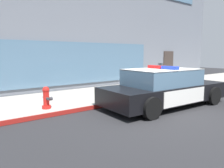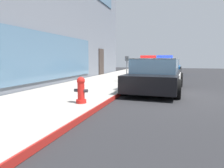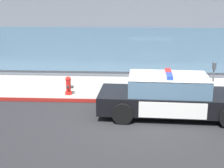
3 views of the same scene
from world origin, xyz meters
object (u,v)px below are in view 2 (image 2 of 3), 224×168
car_down_street (169,67)px  parking_meter (127,64)px  police_cruiser (156,75)px  fire_hydrant (81,90)px

car_down_street → parking_meter: size_ratio=3.47×
police_cruiser → parking_meter: size_ratio=3.77×
car_down_street → parking_meter: 8.15m
police_cruiser → car_down_street: size_ratio=1.09×
police_cruiser → car_down_street: police_cruiser is taller
police_cruiser → fire_hydrant: police_cruiser is taller
police_cruiser → fire_hydrant: (-3.82, 1.69, -0.18)m
police_cruiser → parking_meter: police_cruiser is taller
fire_hydrant → car_down_street: (13.49, -1.89, 0.13)m
police_cruiser → car_down_street: bearing=1.4°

